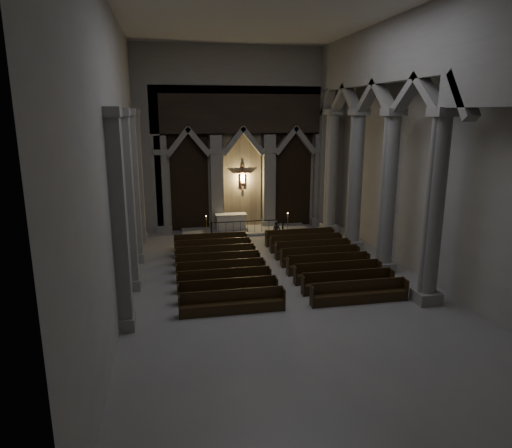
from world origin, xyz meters
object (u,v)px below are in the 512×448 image
at_px(candle_stand_left, 207,232).
at_px(worshipper, 276,232).
at_px(candle_stand_right, 288,229).
at_px(altar_rail, 248,225).
at_px(altar, 231,221).
at_px(pews, 273,266).

xyz_separation_m(candle_stand_left, worshipper, (4.14, -1.89, 0.26)).
xyz_separation_m(candle_stand_left, candle_stand_right, (5.22, -0.53, 0.03)).
bearing_deg(altar_rail, altar, 131.72).
height_order(candle_stand_right, pews, candle_stand_right).
bearing_deg(worshipper, altar_rail, 147.53).
bearing_deg(candle_stand_right, altar, 151.67).
xyz_separation_m(altar, candle_stand_right, (3.45, -1.86, -0.26)).
height_order(candle_stand_left, worshipper, candle_stand_left).
xyz_separation_m(altar, worshipper, (2.37, -3.22, -0.03)).
distance_m(candle_stand_right, pews, 7.02).
bearing_deg(altar, pews, -83.54).
bearing_deg(altar_rail, pews, -90.00).
height_order(altar_rail, worshipper, worshipper).
bearing_deg(candle_stand_right, worshipper, -128.49).
distance_m(altar, worshipper, 4.00).
xyz_separation_m(candle_stand_right, worshipper, (-1.08, -1.36, 0.23)).
relative_size(candle_stand_left, candle_stand_right, 0.94).
relative_size(altar, altar_rail, 0.43).
xyz_separation_m(altar_rail, candle_stand_left, (-2.72, -0.26, -0.24)).
bearing_deg(candle_stand_left, altar_rail, 5.50).
relative_size(altar_rail, candle_stand_right, 3.15).
bearing_deg(candle_stand_left, pews, -69.01).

